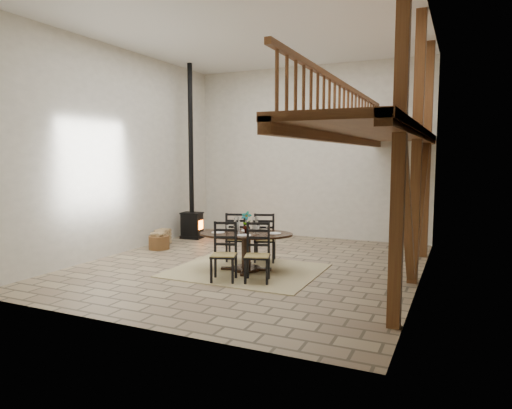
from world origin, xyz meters
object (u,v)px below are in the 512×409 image
at_px(dining_table, 246,250).
at_px(wood_stove, 192,199).
at_px(log_basket, 159,242).
at_px(log_stack, 163,237).

xyz_separation_m(dining_table, wood_stove, (-3.10, 2.80, 0.70)).
relative_size(dining_table, log_basket, 4.51).
distance_m(wood_stove, log_stack, 1.48).
distance_m(dining_table, wood_stove, 4.23).
xyz_separation_m(dining_table, log_basket, (-3.03, 1.10, -0.26)).
height_order(dining_table, log_basket, dining_table).
distance_m(wood_stove, log_basket, 1.95).
relative_size(log_basket, log_stack, 1.22).
height_order(wood_stove, log_stack, wood_stove).
xyz_separation_m(wood_stove, log_basket, (0.07, -1.70, -0.96)).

